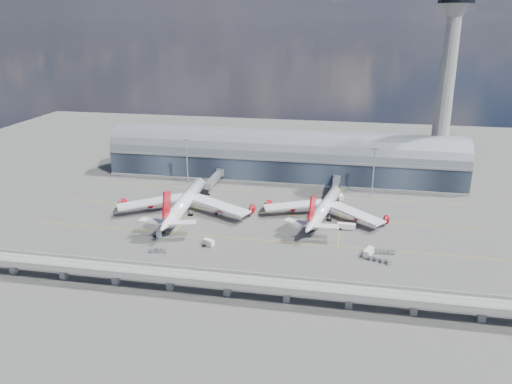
% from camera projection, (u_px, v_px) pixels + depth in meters
% --- Properties ---
extents(ground, '(500.00, 500.00, 0.00)m').
position_uv_depth(ground, '(258.00, 230.00, 217.92)').
color(ground, '#474744').
rests_on(ground, ground).
extents(taxi_lines, '(200.00, 80.12, 0.01)m').
position_uv_depth(taxi_lines, '(266.00, 212.00, 238.40)').
color(taxi_lines, gold).
rests_on(taxi_lines, ground).
extents(terminal, '(200.00, 30.00, 28.00)m').
position_uv_depth(terminal, '(283.00, 158.00, 286.42)').
color(terminal, '#1D2430').
rests_on(terminal, ground).
extents(control_tower, '(19.00, 19.00, 103.00)m').
position_uv_depth(control_tower, '(445.00, 90.00, 262.56)').
color(control_tower, gray).
rests_on(control_tower, ground).
extents(guideway, '(220.00, 8.50, 7.20)m').
position_uv_depth(guideway, '(227.00, 281.00, 165.21)').
color(guideway, gray).
rests_on(guideway, ground).
extents(floodlight_mast_left, '(3.00, 0.70, 25.70)m').
position_uv_depth(floodlight_mast_left, '(187.00, 161.00, 273.28)').
color(floodlight_mast_left, gray).
rests_on(floodlight_mast_left, ground).
extents(floodlight_mast_right, '(3.00, 0.70, 25.70)m').
position_uv_depth(floodlight_mast_right, '(373.00, 171.00, 255.45)').
color(floodlight_mast_right, gray).
rests_on(floodlight_mast_right, ground).
extents(airliner_left, '(66.60, 69.96, 21.32)m').
position_uv_depth(airliner_left, '(185.00, 202.00, 233.35)').
color(airliner_left, white).
rests_on(airliner_left, ground).
extents(airliner_right, '(58.56, 61.27, 19.50)m').
position_uv_depth(airliner_right, '(324.00, 208.00, 228.65)').
color(airliner_right, white).
rests_on(airliner_right, ground).
extents(jet_bridge_left, '(4.40, 28.00, 7.25)m').
position_uv_depth(jet_bridge_left, '(215.00, 178.00, 271.45)').
color(jet_bridge_left, gray).
rests_on(jet_bridge_left, ground).
extents(jet_bridge_right, '(4.40, 32.00, 7.25)m').
position_uv_depth(jet_bridge_right, '(335.00, 186.00, 258.05)').
color(jet_bridge_right, gray).
rests_on(jet_bridge_right, ground).
extents(service_truck_0, '(4.53, 7.06, 2.78)m').
position_uv_depth(service_truck_0, '(159.00, 232.00, 212.10)').
color(service_truck_0, silver).
rests_on(service_truck_0, ground).
extents(service_truck_1, '(5.18, 4.09, 2.73)m').
position_uv_depth(service_truck_1, '(209.00, 243.00, 202.45)').
color(service_truck_1, silver).
rests_on(service_truck_1, ground).
extents(service_truck_2, '(7.85, 2.75, 2.80)m').
position_uv_depth(service_truck_2, '(346.00, 226.00, 218.06)').
color(service_truck_2, silver).
rests_on(service_truck_2, ground).
extents(service_truck_3, '(4.46, 6.56, 2.96)m').
position_uv_depth(service_truck_3, '(369.00, 252.00, 193.86)').
color(service_truck_3, silver).
rests_on(service_truck_3, ground).
extents(service_truck_4, '(3.30, 5.42, 2.94)m').
position_uv_depth(service_truck_4, '(340.00, 197.00, 252.87)').
color(service_truck_4, silver).
rests_on(service_truck_4, ground).
extents(service_truck_5, '(3.86, 5.76, 2.60)m').
position_uv_depth(service_truck_5, '(219.00, 211.00, 235.85)').
color(service_truck_5, silver).
rests_on(service_truck_5, ground).
extents(cargo_train_0, '(7.42, 2.75, 1.62)m').
position_uv_depth(cargo_train_0, '(159.00, 250.00, 196.89)').
color(cargo_train_0, gray).
rests_on(cargo_train_0, ground).
extents(cargo_train_1, '(8.84, 4.63, 1.49)m').
position_uv_depth(cargo_train_1, '(380.00, 260.00, 189.10)').
color(cargo_train_1, gray).
rests_on(cargo_train_1, ground).
extents(cargo_train_2, '(8.78, 2.33, 1.94)m').
position_uv_depth(cargo_train_2, '(385.00, 251.00, 196.11)').
color(cargo_train_2, gray).
rests_on(cargo_train_2, ground).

